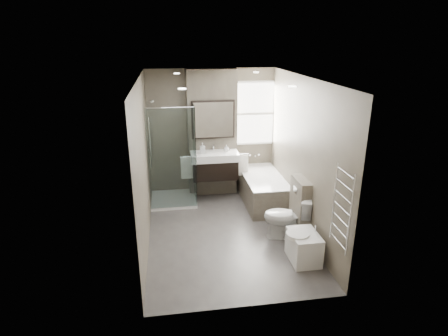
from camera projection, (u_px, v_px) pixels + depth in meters
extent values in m
cube|color=#494543|center=(226.00, 233.00, 6.47)|extent=(2.65, 3.85, 0.05)
cube|color=silver|center=(226.00, 77.00, 5.58)|extent=(2.65, 3.85, 0.05)
cube|color=#635B4D|center=(211.00, 132.00, 7.82)|extent=(2.65, 0.05, 2.60)
cube|color=#635B4D|center=(252.00, 214.00, 4.23)|extent=(2.65, 0.05, 2.60)
cube|color=#635B4D|center=(142.00, 165.00, 5.83)|extent=(0.05, 3.85, 2.60)
cube|color=#635B4D|center=(304.00, 157.00, 6.21)|extent=(0.05, 3.85, 2.60)
cube|color=#5E564A|center=(212.00, 134.00, 7.68)|extent=(1.00, 0.25, 2.60)
cube|color=black|center=(215.00, 169.00, 7.57)|extent=(0.90, 0.45, 0.38)
cube|color=white|center=(215.00, 156.00, 7.48)|extent=(0.95, 0.47, 0.15)
cylinder|color=silver|center=(213.00, 147.00, 7.59)|extent=(0.03, 0.03, 0.12)
cylinder|color=silver|center=(214.00, 146.00, 7.52)|extent=(0.02, 0.12, 0.02)
cube|color=black|center=(213.00, 120.00, 7.42)|extent=(0.86, 0.06, 0.76)
cube|color=white|center=(213.00, 120.00, 7.39)|extent=(0.80, 0.02, 0.70)
cube|color=silver|center=(187.00, 168.00, 7.45)|extent=(0.24, 0.06, 0.44)
cube|color=silver|center=(242.00, 165.00, 7.61)|extent=(0.24, 0.06, 0.44)
cube|color=white|center=(174.00, 199.00, 7.68)|extent=(0.90, 0.90, 0.06)
cube|color=white|center=(172.00, 160.00, 6.93)|extent=(0.88, 0.01, 1.94)
cube|color=white|center=(194.00, 152.00, 7.41)|extent=(0.01, 0.88, 1.94)
cylinder|color=silver|center=(150.00, 143.00, 7.21)|extent=(0.02, 0.02, 1.00)
cube|color=#5E564A|center=(262.00, 190.00, 7.52)|extent=(0.75, 1.60, 0.55)
cube|color=white|center=(263.00, 177.00, 7.43)|extent=(0.75, 1.60, 0.03)
cube|color=white|center=(263.00, 180.00, 7.45)|extent=(0.61, 1.42, 0.12)
cube|color=white|center=(254.00, 113.00, 7.78)|extent=(0.98, 0.04, 1.33)
cube|color=white|center=(255.00, 114.00, 7.76)|extent=(0.90, 0.01, 1.25)
cube|color=white|center=(255.00, 114.00, 7.75)|extent=(0.90, 0.01, 0.05)
imported|color=white|center=(287.00, 217.00, 6.18)|extent=(0.82, 0.59, 0.75)
cube|color=#5E564A|center=(300.00, 207.00, 6.23)|extent=(0.18, 0.55, 1.00)
cube|color=silver|center=(295.00, 190.00, 6.11)|extent=(0.01, 0.16, 0.11)
cube|color=white|center=(304.00, 247.00, 5.58)|extent=(0.40, 0.56, 0.45)
cylinder|color=white|center=(298.00, 235.00, 5.49)|extent=(0.34, 0.34, 0.06)
cylinder|color=silver|center=(316.00, 228.00, 5.50)|extent=(0.02, 0.02, 0.10)
cylinder|color=silver|center=(350.00, 216.00, 4.56)|extent=(0.03, 0.03, 1.10)
cylinder|color=silver|center=(334.00, 201.00, 4.99)|extent=(0.03, 0.03, 1.10)
cube|color=silver|center=(342.00, 208.00, 4.77)|extent=(0.02, 0.46, 1.00)
imported|color=white|center=(203.00, 148.00, 7.37)|extent=(0.10, 0.10, 0.22)
imported|color=white|center=(226.00, 148.00, 7.51)|extent=(0.11, 0.11, 0.14)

